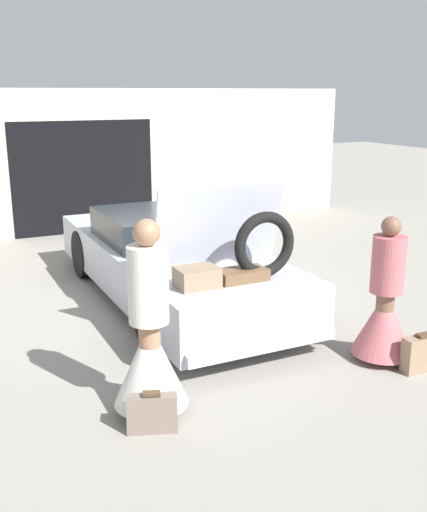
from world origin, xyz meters
The scene contains 7 objects.
ground_plane centered at (0.00, 0.00, 0.00)m, with size 40.00×40.00×0.00m, color gray.
garage_wall_back centered at (0.00, 4.54, 1.39)m, with size 12.00×0.14×2.80m.
car centered at (0.00, -0.01, 0.56)m, with size 1.81×4.98×1.78m.
person_left centered at (-1.28, -2.72, 0.62)m, with size 0.65×0.65×1.74m.
person_right centered at (1.28, -2.77, 0.54)m, with size 0.65×0.65×1.54m.
suitcase_beside_left_person centered at (-1.39, -3.03, 0.17)m, with size 0.44×0.26×0.36m.
suitcase_beside_right_person centered at (1.46, -3.16, 0.19)m, with size 0.44×0.17×0.40m.
Camera 1 is at (-2.87, -7.23, 2.73)m, focal length 42.00 mm.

